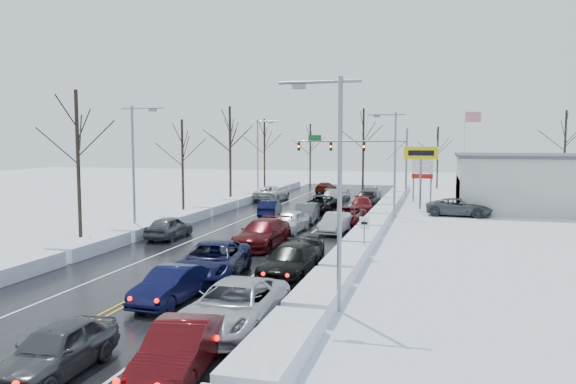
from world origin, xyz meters
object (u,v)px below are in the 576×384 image
(flagpole, at_px, (466,146))
(dealership_building, at_px, (570,183))
(traffic_signal_mast, at_px, (363,150))
(oncoming_car_0, at_px, (270,217))
(tires_plus_sign, at_px, (421,157))
(queued_car_0, at_px, (57,375))

(flagpole, bearing_deg, dealership_building, -53.73)
(traffic_signal_mast, bearing_deg, flagpole, 9.73)
(oncoming_car_0, bearing_deg, traffic_signal_mast, -112.06)
(dealership_building, relative_size, oncoming_car_0, 4.66)
(oncoming_car_0, bearing_deg, flagpole, -134.44)
(tires_plus_sign, bearing_deg, queued_car_0, -101.67)
(traffic_signal_mast, xyz_separation_m, flagpole, (11.72, 2.01, 0.45))
(queued_car_0, bearing_deg, oncoming_car_0, 95.32)
(traffic_signal_mast, distance_m, flagpole, 11.90)
(traffic_signal_mast, height_order, queued_car_0, traffic_signal_mast)
(flagpole, xyz_separation_m, oncoming_car_0, (-17.06, -22.85, -5.93))
(traffic_signal_mast, xyz_separation_m, queued_car_0, (-1.61, -53.95, -5.48))
(flagpole, bearing_deg, queued_car_0, -103.40)
(traffic_signal_mast, relative_size, oncoming_car_0, 3.04)
(oncoming_car_0, bearing_deg, queued_car_0, 88.72)
(dealership_building, bearing_deg, tires_plus_sign, -171.53)
(flagpole, distance_m, queued_car_0, 57.83)
(tires_plus_sign, height_order, oncoming_car_0, tires_plus_sign)
(queued_car_0, relative_size, oncoming_car_0, 1.01)
(queued_car_0, bearing_deg, dealership_building, 62.17)
(flagpole, xyz_separation_m, dealership_building, (8.80, -12.00, -3.27))
(flagpole, relative_size, dealership_building, 0.49)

